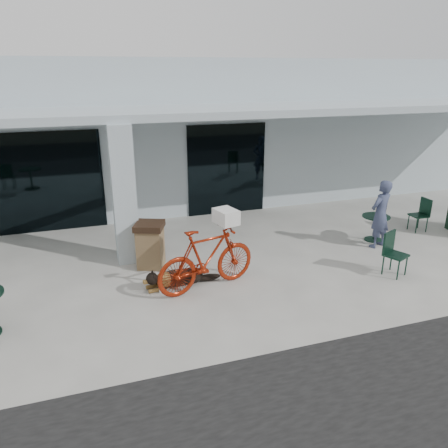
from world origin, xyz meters
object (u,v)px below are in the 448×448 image
object	(u,v)px
dog	(178,276)
person	(380,214)
cafe_chair_far_b	(419,215)
cafe_table_far	(375,228)
bicycle	(207,259)
trash_receptacle	(150,245)
cafe_chair_far_a	(396,255)

from	to	relation	value
dog	person	bearing A→B (deg)	-2.05
cafe_chair_far_b	person	world-z (taller)	person
dog	person	size ratio (longest dim) A/B	0.70
cafe_table_far	dog	bearing A→B (deg)	-170.71
dog	bicycle	bearing A→B (deg)	-37.24
cafe_table_far	trash_receptacle	distance (m)	5.76
bicycle	trash_receptacle	size ratio (longest dim) A/B	2.10
dog	cafe_chair_far_a	xyz separation A→B (m)	(4.52, -0.98, 0.27)
dog	trash_receptacle	xyz separation A→B (m)	(-0.38, 1.10, 0.32)
bicycle	cafe_chair_far_a	bearing A→B (deg)	-114.04
trash_receptacle	dog	bearing A→B (deg)	-71.00
cafe_table_far	cafe_chair_far_b	bearing A→B (deg)	8.09
bicycle	cafe_chair_far_a	size ratio (longest dim) A/B	2.29
bicycle	dog	world-z (taller)	bicycle
cafe_table_far	person	size ratio (longest dim) A/B	0.41
bicycle	cafe_chair_far_b	bearing A→B (deg)	-92.11
dog	trash_receptacle	size ratio (longest dim) A/B	1.16
cafe_table_far	trash_receptacle	xyz separation A→B (m)	(-5.75, 0.22, 0.19)
dog	cafe_chair_far_b	bearing A→B (deg)	1.50
bicycle	person	size ratio (longest dim) A/B	1.28
bicycle	cafe_table_far	world-z (taller)	bicycle
bicycle	cafe_chair_far_a	world-z (taller)	bicycle
cafe_chair_far_b	trash_receptacle	world-z (taller)	trash_receptacle
cafe_chair_far_a	person	xyz separation A→B (m)	(0.66, 1.47, 0.38)
dog	cafe_chair_far_b	world-z (taller)	cafe_chair_far_b
dog	trash_receptacle	bearing A→B (deg)	101.48
bicycle	cafe_table_far	bearing A→B (deg)	-90.77
cafe_chair_far_a	person	world-z (taller)	person
dog	cafe_table_far	world-z (taller)	cafe_table_far
bicycle	cafe_chair_far_b	distance (m)	6.56
bicycle	cafe_table_far	distance (m)	5.00
cafe_chair_far_b	trash_receptacle	size ratio (longest dim) A/B	0.88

